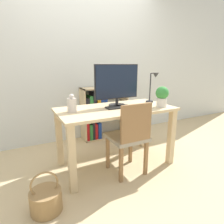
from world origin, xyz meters
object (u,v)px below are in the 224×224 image
(chair, at_px, (130,136))
(vase, at_px, (72,104))
(desk_lamp, at_px, (153,85))
(bookshelf, at_px, (97,114))
(monitor, at_px, (117,83))
(basket, at_px, (46,200))
(potted_plant, at_px, (162,96))
(keyboard, at_px, (119,107))

(chair, bearing_deg, vase, 140.54)
(desk_lamp, xyz_separation_m, bookshelf, (-0.45, 0.86, -0.55))
(monitor, distance_m, chair, 0.66)
(desk_lamp, distance_m, basket, 1.79)
(bookshelf, bearing_deg, basket, -127.74)
(desk_lamp, height_order, potted_plant, desk_lamp)
(keyboard, bearing_deg, potted_plant, -21.78)
(potted_plant, bearing_deg, keyboard, 158.22)
(potted_plant, relative_size, bookshelf, 0.29)
(monitor, xyz_separation_m, desk_lamp, (0.51, -0.06, -0.04))
(keyboard, xyz_separation_m, potted_plant, (0.49, -0.19, 0.13))
(keyboard, height_order, potted_plant, potted_plant)
(keyboard, xyz_separation_m, basket, (-0.94, -0.42, -0.63))
(chair, height_order, bookshelf, bookshelf)
(desk_lamp, distance_m, chair, 0.81)
(monitor, xyz_separation_m, chair, (-0.04, -0.38, -0.54))
(potted_plant, bearing_deg, chair, -172.30)
(bookshelf, bearing_deg, chair, -95.08)
(desk_lamp, bearing_deg, monitor, 173.66)
(vase, relative_size, basket, 0.52)
(vase, bearing_deg, desk_lamp, -0.04)
(potted_plant, bearing_deg, vase, 166.14)
(desk_lamp, relative_size, potted_plant, 1.60)
(monitor, height_order, potted_plant, monitor)
(vase, distance_m, bookshelf, 1.15)
(vase, distance_m, potted_plant, 1.06)
(vase, height_order, bookshelf, vase)
(potted_plant, xyz_separation_m, basket, (-1.43, -0.23, -0.76))
(vase, relative_size, bookshelf, 0.22)
(keyboard, height_order, bookshelf, bookshelf)
(potted_plant, xyz_separation_m, bookshelf, (-0.38, 1.12, -0.44))
(bookshelf, bearing_deg, vase, -126.88)
(chair, bearing_deg, monitor, 74.86)
(bookshelf, bearing_deg, monitor, -94.54)
(monitor, xyz_separation_m, bookshelf, (0.06, 0.81, -0.59))
(keyboard, xyz_separation_m, desk_lamp, (0.55, 0.06, 0.23))
(potted_plant, height_order, chair, potted_plant)
(desk_lamp, relative_size, bookshelf, 0.46)
(bookshelf, bearing_deg, desk_lamp, -62.73)
(desk_lamp, distance_m, potted_plant, 0.28)
(bookshelf, relative_size, basket, 2.32)
(bookshelf, distance_m, basket, 1.73)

